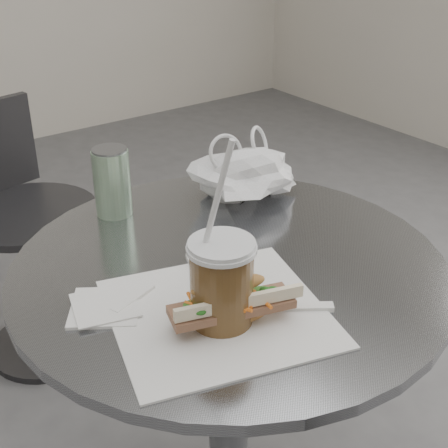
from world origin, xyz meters
TOP-DOWN VIEW (x-y plane):
  - cafe_table at (0.00, 0.20)m, footprint 0.76×0.76m
  - chair_far at (-0.07, 1.14)m, footprint 0.41×0.44m
  - sandwich_paper at (-0.11, 0.09)m, footprint 0.39×0.37m
  - banh_mi at (-0.11, 0.06)m, footprint 0.24×0.15m
  - iced_coffee at (-0.11, 0.07)m, footprint 0.10×0.10m
  - sunglasses at (0.20, 0.39)m, footprint 0.11×0.03m
  - plastic_bag at (0.18, 0.38)m, footprint 0.24×0.21m
  - napkin_stack at (-0.24, 0.20)m, footprint 0.15×0.15m
  - drink_can at (-0.07, 0.49)m, footprint 0.07×0.07m

SIDE VIEW (x-z plane):
  - chair_far at x=-0.07m, z-range -0.04..0.73m
  - cafe_table at x=0.00m, z-range 0.10..0.84m
  - sandwich_paper at x=-0.11m, z-range 0.74..0.74m
  - napkin_stack at x=-0.24m, z-range 0.74..0.75m
  - sunglasses at x=0.20m, z-range 0.73..0.78m
  - banh_mi at x=-0.11m, z-range 0.74..0.82m
  - plastic_bag at x=0.18m, z-range 0.74..0.85m
  - drink_can at x=-0.07m, z-range 0.74..0.88m
  - iced_coffee at x=-0.11m, z-range 0.66..0.96m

